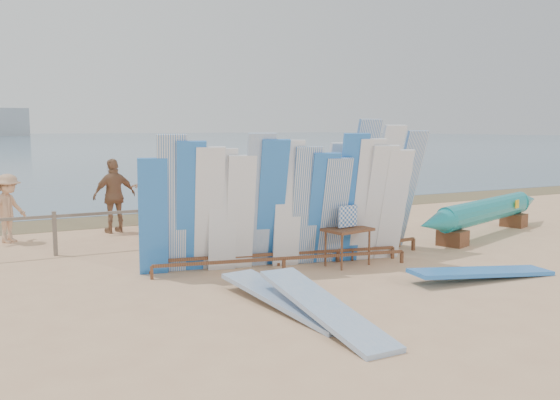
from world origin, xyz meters
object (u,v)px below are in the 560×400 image
main_surfboard_rack (281,208)px  side_surfboard_rack (372,194)px  flat_board_a (284,307)px  stroller (230,212)px  beachgoer_3 (8,208)px  beachgoer_extra_0 (355,181)px  outrigger_canoe (487,212)px  beachgoer_6 (152,196)px  beachgoer_7 (227,185)px  beachgoer_5 (159,189)px  beachgoer_4 (114,196)px  flat_board_b (324,323)px  flat_board_d (482,279)px  beach_chair_left (160,229)px  vendor_table (347,246)px  beach_chair_right (178,227)px

main_surfboard_rack → side_surfboard_rack: bearing=18.9°
flat_board_a → stroller: (1.72, 6.29, 0.47)m
beachgoer_3 → beachgoer_extra_0: 10.20m
outrigger_canoe → beachgoer_6: 8.31m
main_surfboard_rack → beachgoer_7: bearing=88.2°
beachgoer_5 → beachgoer_4: size_ratio=0.94×
flat_board_b → beachgoer_5: size_ratio=1.58×
stroller → beachgoer_3: 5.08m
beachgoer_5 → main_surfboard_rack: bearing=-44.7°
outrigger_canoe → beachgoer_5: beachgoer_5 is taller
outrigger_canoe → flat_board_a: outrigger_canoe is taller
side_surfboard_rack → flat_board_d: size_ratio=1.01×
side_surfboard_rack → flat_board_d: side_surfboard_rack is taller
flat_board_a → beach_chair_left: 6.04m
flat_board_b → beachgoer_4: 8.27m
outrigger_canoe → beachgoer_extra_0: (-0.09, 5.44, 0.29)m
flat_board_a → beachgoer_4: 7.40m
vendor_table → flat_board_a: vendor_table is taller
beachgoer_3 → beach_chair_right: bearing=-64.5°
beach_chair_left → vendor_table: bearing=-48.7°
beachgoer_extra_0 → beachgoer_5: beachgoer_extra_0 is taller
vendor_table → stroller: bearing=86.1°
vendor_table → flat_board_b: 3.39m
beachgoer_6 → flat_board_b: bearing=170.4°
main_surfboard_rack → beachgoer_3: main_surfboard_rack is taller
flat_board_d → stroller: stroller is taller
flat_board_d → beach_chair_right: (-3.46, 6.13, 0.23)m
side_surfboard_rack → flat_board_a: size_ratio=1.01×
vendor_table → main_surfboard_rack: bearing=152.7°
beachgoer_extra_0 → flat_board_a: bearing=25.0°
stroller → beachgoer_7: beachgoer_7 is taller
flat_board_b → beachgoer_5: (0.51, 9.73, 0.86)m
beach_chair_left → beachgoer_5: bearing=86.7°
side_surfboard_rack → beachgoer_6: size_ratio=1.65×
main_surfboard_rack → beachgoer_5: main_surfboard_rack is taller
outrigger_canoe → beachgoer_5: 8.69m
outrigger_canoe → beachgoer_4: size_ratio=3.33×
flat_board_a → flat_board_b: flat_board_b is taller
flat_board_b → beachgoer_5: beachgoer_5 is taller
beach_chair_left → beachgoer_extra_0: beachgoer_extra_0 is taller
flat_board_a → beachgoer_3: 7.86m
beachgoer_3 → beachgoer_extra_0: (10.13, 1.21, 0.09)m
flat_board_a → beachgoer_7: 9.14m
flat_board_d → flat_board_a: 3.75m
beachgoer_extra_0 → vendor_table: bearing=29.4°
beach_chair_left → beachgoer_extra_0: (6.98, 2.28, 0.63)m
outrigger_canoe → beachgoer_3: beachgoer_3 is taller
flat_board_d → beachgoer_extra_0: bearing=-14.4°
beach_chair_left → beachgoer_7: (2.76, 2.68, 0.66)m
flat_board_b → beach_chair_left: beach_chair_left is taller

